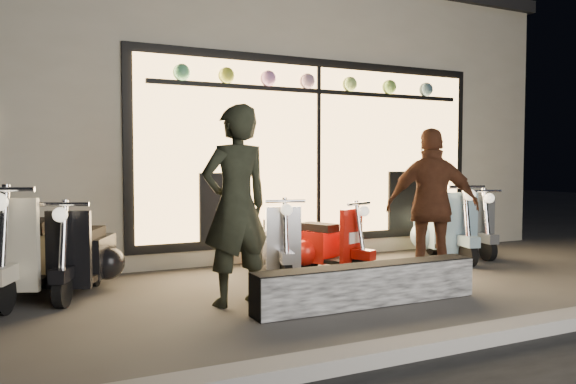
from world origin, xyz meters
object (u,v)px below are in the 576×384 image
object	(u,v)px
graffiti_barrier	(368,285)
woman	(433,206)
scooter_silver	(276,243)
scooter_red	(322,244)
man	(236,205)

from	to	relation	value
graffiti_barrier	woman	bearing A→B (deg)	22.48
scooter_silver	woman	xyz separation A→B (m)	(1.34, -1.35, 0.52)
scooter_red	man	size ratio (longest dim) A/B	0.62
scooter_silver	man	distance (m)	1.73
scooter_silver	woman	bearing A→B (deg)	-30.57
graffiti_barrier	man	bearing A→B (deg)	152.98
scooter_silver	scooter_red	size ratio (longest dim) A/B	1.08
graffiti_barrier	scooter_red	distance (m)	1.73
scooter_silver	scooter_red	bearing A→B (deg)	-3.56
scooter_silver	scooter_red	world-z (taller)	scooter_silver
scooter_red	woman	bearing A→B (deg)	-78.66
man	graffiti_barrier	bearing A→B (deg)	143.92
scooter_silver	man	world-z (taller)	man
graffiti_barrier	scooter_red	size ratio (longest dim) A/B	1.98
scooter_silver	woman	world-z (taller)	woman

